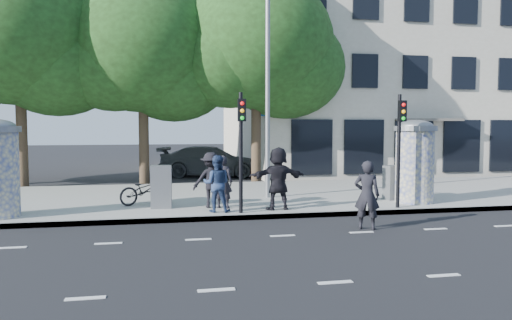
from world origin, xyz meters
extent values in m
plane|color=black|center=(0.00, 0.00, 0.00)|extent=(120.00, 120.00, 0.00)
cube|color=gray|center=(0.00, 7.50, 0.07)|extent=(40.00, 8.00, 0.15)
cube|color=slate|center=(0.00, 3.55, 0.07)|extent=(40.00, 0.10, 0.16)
cube|color=silver|center=(0.00, -2.20, 0.00)|extent=(32.00, 0.12, 0.01)
cube|color=silver|center=(0.00, 1.40, 0.00)|extent=(32.00, 0.12, 0.01)
cylinder|color=beige|center=(5.20, 4.70, 1.30)|extent=(1.20, 1.20, 2.30)
cylinder|color=slate|center=(5.20, 4.70, 2.53)|extent=(1.36, 1.36, 0.16)
ellipsoid|color=slate|center=(5.20, 4.70, 2.61)|extent=(1.10, 1.10, 0.38)
cylinder|color=black|center=(-0.60, 3.85, 1.85)|extent=(0.11, 0.11, 3.40)
cube|color=black|center=(-0.60, 3.67, 3.05)|extent=(0.22, 0.14, 0.62)
cylinder|color=black|center=(4.20, 3.85, 1.85)|extent=(0.11, 0.11, 3.40)
cube|color=black|center=(4.20, 3.67, 3.05)|extent=(0.22, 0.14, 0.62)
cylinder|color=slate|center=(0.80, 6.70, 4.15)|extent=(0.16, 0.16, 8.00)
cylinder|color=#38281C|center=(-8.50, 12.50, 2.36)|extent=(0.44, 0.44, 4.73)
ellipsoid|color=black|center=(-8.50, 12.50, 6.51)|extent=(7.20, 7.20, 6.12)
cylinder|color=#38281C|center=(-3.50, 12.70, 2.21)|extent=(0.44, 0.44, 4.41)
ellipsoid|color=black|center=(-3.50, 12.70, 6.08)|extent=(6.80, 6.80, 5.78)
cylinder|color=#38281C|center=(1.50, 12.30, 2.29)|extent=(0.44, 0.44, 4.59)
ellipsoid|color=black|center=(1.50, 12.30, 6.32)|extent=(7.00, 7.00, 5.95)
cube|color=#B2AA95|center=(12.00, 20.00, 6.00)|extent=(20.00, 15.00, 12.00)
cube|color=black|center=(12.00, 12.45, 1.60)|extent=(18.00, 0.10, 2.60)
cube|color=#59544C|center=(10.00, 12.10, 2.90)|extent=(3.20, 0.90, 0.12)
cube|color=#194C8C|center=(2.50, 12.45, 3.20)|extent=(1.60, 0.06, 0.30)
imported|color=black|center=(-0.99, 4.76, 0.94)|extent=(0.68, 0.58, 1.59)
imported|color=navy|center=(-1.25, 4.15, 0.96)|extent=(0.90, 0.77, 1.62)
imported|color=black|center=(-1.33, 4.95, 0.98)|extent=(1.09, 0.63, 1.67)
imported|color=black|center=(0.56, 4.20, 1.07)|extent=(1.75, 0.71, 1.85)
imported|color=black|center=(2.28, 1.74, 0.87)|extent=(0.76, 0.66, 1.75)
imported|color=black|center=(-3.29, 5.96, 0.61)|extent=(1.36, 1.81, 0.91)
cube|color=slate|center=(-2.81, 5.16, 0.79)|extent=(0.64, 0.48, 1.28)
cube|color=slate|center=(4.79, 5.39, 0.72)|extent=(0.63, 0.52, 1.14)
imported|color=#494C4F|center=(-0.20, 15.56, 0.77)|extent=(3.34, 5.67, 1.54)
camera|label=1|loc=(-2.88, -9.97, 2.63)|focal=35.00mm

